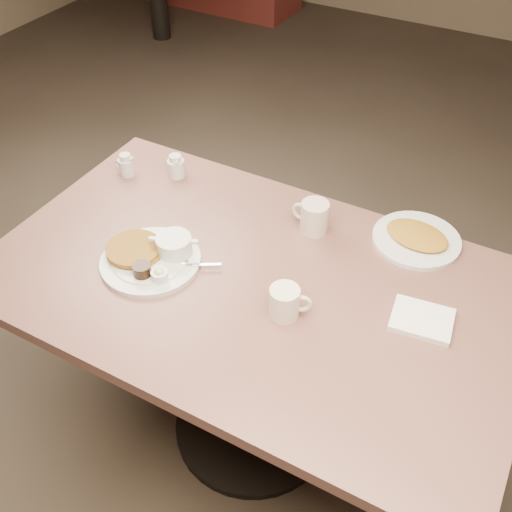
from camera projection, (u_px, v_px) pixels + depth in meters
The scene contains 9 objects.
room at pixel (251, 55), 1.24m from camera, with size 7.04×8.04×2.84m.
diner_table at pixel (253, 319), 1.80m from camera, with size 1.50×0.90×0.75m.
main_plate at pixel (153, 255), 1.72m from camera, with size 0.38×0.38×0.07m.
coffee_mug_near at pixel (285, 302), 1.55m from camera, with size 0.12×0.10×0.09m.
napkin at pixel (422, 320), 1.56m from camera, with size 0.17×0.14×0.02m.
coffee_mug_far at pixel (314, 217), 1.81m from camera, with size 0.13×0.09×0.10m.
creamer_left at pixel (126, 165), 2.03m from camera, with size 0.08×0.06×0.08m.
creamer_right at pixel (176, 166), 2.03m from camera, with size 0.08×0.08×0.08m.
hash_plate at pixel (417, 238), 1.79m from camera, with size 0.31×0.31×0.04m.
Camera 1 is at (0.59, -1.05, 1.93)m, focal length 42.14 mm.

